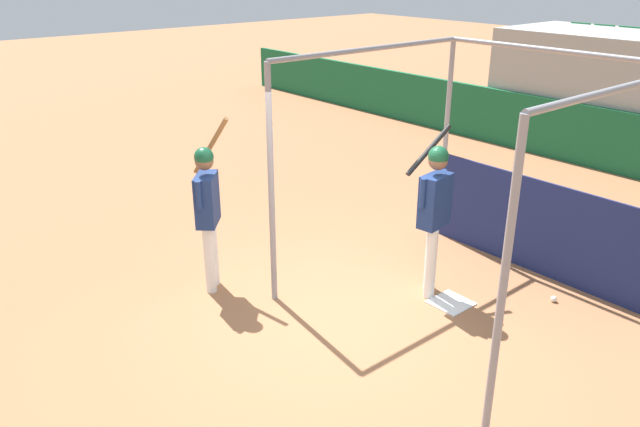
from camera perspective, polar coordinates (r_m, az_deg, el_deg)
ground_plane at (r=7.22m, az=1.30°, el=-9.47°), size 60.00×60.00×0.00m
batting_cage at (r=7.78m, az=17.15°, el=1.95°), size 3.12×3.10×2.84m
home_plate at (r=7.64m, az=11.87°, el=-7.99°), size 0.44×0.44×0.02m
player_batter at (r=7.36m, az=10.41°, el=0.66°), size 0.50×0.81×1.97m
player_waiting at (r=7.48m, az=-10.25°, el=0.77°), size 0.76×0.61×2.10m
baseball at (r=8.00m, az=20.59°, el=-7.32°), size 0.07×0.07×0.07m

